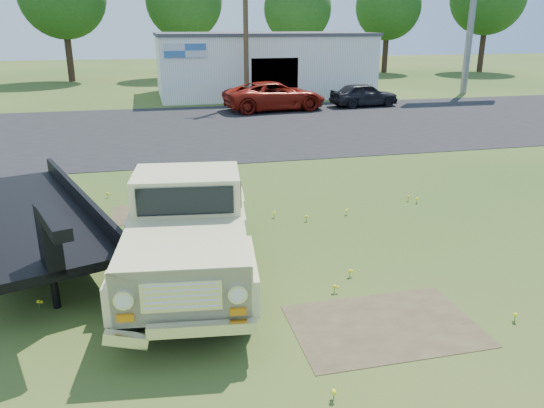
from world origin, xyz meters
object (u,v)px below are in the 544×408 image
Objects in this scene: vintage_pickup_truck at (189,226)px; flatbed_trailer at (24,210)px; dark_sedan at (364,95)px; red_pickup at (275,96)px.

flatbed_trailer is (-3.29, 1.96, -0.09)m from vintage_pickup_truck.
vintage_pickup_truck is at bearing 144.87° from dark_sedan.
vintage_pickup_truck reaches higher than flatbed_trailer.
flatbed_trailer is 1.79× the size of dark_sedan.
vintage_pickup_truck is 3.83m from flatbed_trailer.
vintage_pickup_truck is 23.73m from dark_sedan.
dark_sedan is at bearing 66.43° from vintage_pickup_truck.
flatbed_trailer is at bearing 144.60° from red_pickup.
vintage_pickup_truck is 1.02× the size of red_pickup.
flatbed_trailer reaches higher than red_pickup.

